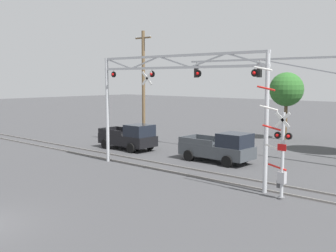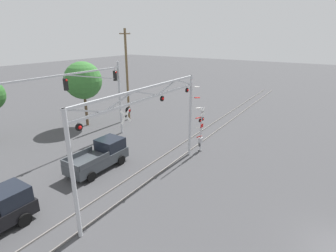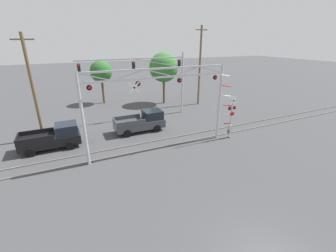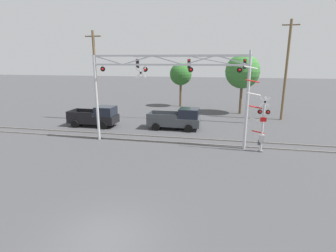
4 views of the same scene
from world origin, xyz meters
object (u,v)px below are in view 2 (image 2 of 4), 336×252
(utility_pole_right, at_px, (127,75))
(background_tree_far_left_verge, at_px, (83,81))
(crossing_gantry, at_px, (147,118))
(traffic_signal_span, at_px, (94,89))
(crossing_signal_mast, at_px, (200,129))
(pickup_truck_lead, at_px, (100,156))

(utility_pole_right, height_order, background_tree_far_left_verge, utility_pole_right)
(crossing_gantry, relative_size, traffic_signal_span, 0.97)
(crossing_gantry, bearing_deg, utility_pole_right, 45.98)
(crossing_gantry, height_order, traffic_signal_span, traffic_signal_span)
(traffic_signal_span, xyz_separation_m, background_tree_far_left_verge, (3.07, 5.25, -0.10))
(crossing_gantry, xyz_separation_m, crossing_signal_mast, (7.15, -0.51, -2.85))
(crossing_gantry, bearing_deg, traffic_signal_span, 68.26)
(background_tree_far_left_verge, bearing_deg, utility_pole_right, -30.67)
(crossing_gantry, height_order, utility_pole_right, utility_pole_right)
(utility_pole_right, bearing_deg, background_tree_far_left_verge, 149.33)
(pickup_truck_lead, bearing_deg, traffic_signal_span, 48.88)
(crossing_signal_mast, distance_m, background_tree_far_left_verge, 14.99)
(crossing_signal_mast, bearing_deg, traffic_signal_span, 110.99)
(crossing_gantry, distance_m, traffic_signal_span, 9.58)
(utility_pole_right, bearing_deg, crossing_signal_mast, -108.22)
(traffic_signal_span, distance_m, background_tree_far_left_verge, 6.08)
(crossing_signal_mast, relative_size, background_tree_far_left_verge, 0.85)
(crossing_signal_mast, height_order, utility_pole_right, utility_pole_right)
(pickup_truck_lead, bearing_deg, crossing_gantry, -90.13)
(crossing_signal_mast, relative_size, utility_pole_right, 0.58)
(pickup_truck_lead, height_order, background_tree_far_left_verge, background_tree_far_left_verge)
(crossing_signal_mast, xyz_separation_m, background_tree_far_left_verge, (-0.54, 14.64, 3.15))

